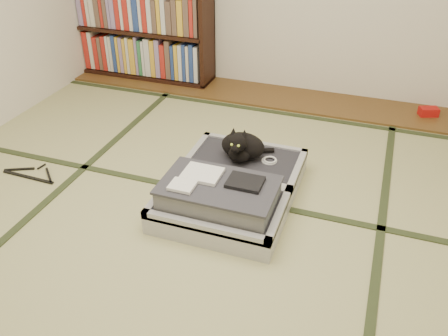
% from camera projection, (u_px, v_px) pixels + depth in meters
% --- Properties ---
extents(floor, '(4.50, 4.50, 0.00)m').
position_uv_depth(floor, '(196.00, 234.00, 2.71)').
color(floor, '#C1BD81').
rests_on(floor, ground).
extents(wood_strip, '(4.00, 0.50, 0.02)m').
position_uv_depth(wood_strip, '(279.00, 97.00, 4.30)').
color(wood_strip, brown).
rests_on(wood_strip, ground).
extents(red_item, '(0.17, 0.14, 0.07)m').
position_uv_depth(red_item, '(429.00, 112.00, 3.94)').
color(red_item, '#B6110E').
rests_on(red_item, wood_strip).
extents(tatami_borders, '(4.00, 4.50, 0.01)m').
position_uv_depth(tatami_borders, '(224.00, 187.00, 3.10)').
color(tatami_borders, '#2D381E').
rests_on(tatami_borders, ground).
extents(bookcase, '(1.36, 0.31, 0.92)m').
position_uv_depth(bookcase, '(143.00, 32.00, 4.50)').
color(bookcase, black).
rests_on(bookcase, wood_strip).
extents(suitcase, '(0.75, 1.00, 0.29)m').
position_uv_depth(suitcase, '(230.00, 189.00, 2.91)').
color(suitcase, '#B2B3B7').
rests_on(suitcase, floor).
extents(cat, '(0.33, 0.33, 0.27)m').
position_uv_depth(cat, '(242.00, 146.00, 3.07)').
color(cat, black).
rests_on(cat, suitcase).
extents(cable_coil, '(0.10, 0.10, 0.02)m').
position_uv_depth(cable_coil, '(270.00, 160.00, 3.10)').
color(cable_coil, white).
rests_on(cable_coil, suitcase).
extents(hanger, '(0.42, 0.19, 0.01)m').
position_uv_depth(hanger, '(31.00, 175.00, 3.22)').
color(hanger, black).
rests_on(hanger, floor).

